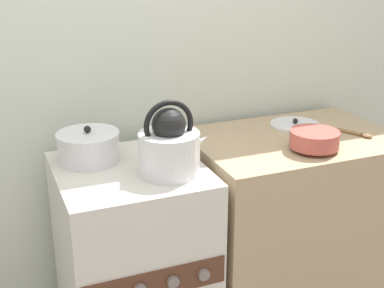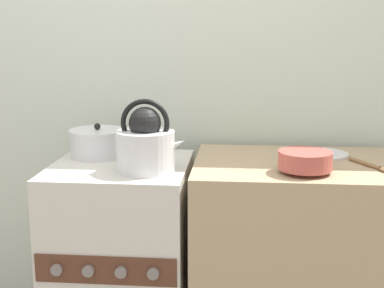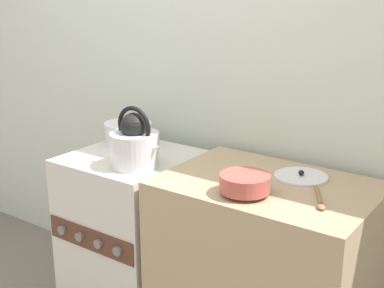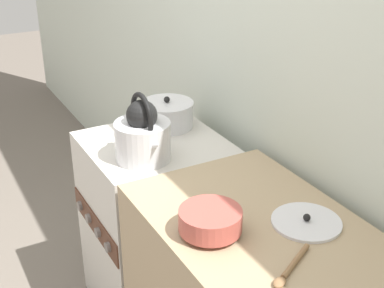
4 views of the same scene
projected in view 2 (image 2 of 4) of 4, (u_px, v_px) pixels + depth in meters
name	position (u px, v px, depth m)	size (l,w,h in m)	color
wall_back	(137.00, 65.00, 2.49)	(7.00, 0.06, 2.50)	silver
stove	(123.00, 263.00, 2.27)	(0.56, 0.60, 0.87)	beige
counter	(300.00, 266.00, 2.23)	(0.88, 0.62, 0.89)	tan
kettle	(146.00, 144.00, 2.05)	(0.28, 0.23, 0.28)	silver
cooking_pot	(98.00, 143.00, 2.31)	(0.24, 0.24, 0.14)	silver
enamel_bowl	(305.00, 161.00, 1.96)	(0.20, 0.20, 0.08)	#B75147
loose_pot_lid	(321.00, 154.00, 2.25)	(0.23, 0.23, 0.03)	silver
wooden_spoon	(371.00, 165.00, 2.05)	(0.13, 0.21, 0.02)	olive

